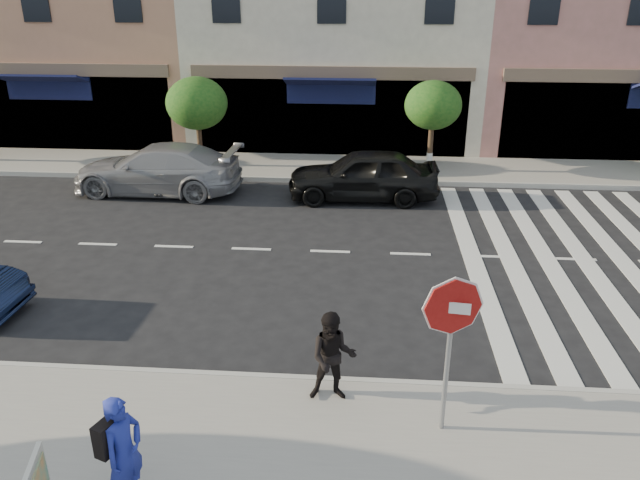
{
  "coord_description": "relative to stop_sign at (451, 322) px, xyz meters",
  "views": [
    {
      "loc": [
        0.82,
        -10.2,
        6.45
      ],
      "look_at": [
        -0.06,
        1.47,
        1.4
      ],
      "focal_mm": 35.0,
      "sensor_mm": 36.0,
      "label": 1
    }
  ],
  "objects": [
    {
      "name": "street_tree_c",
      "position": [
        0.93,
        13.42,
        0.36
      ],
      "size": [
        1.9,
        1.9,
        3.04
      ],
      "color": "#473323",
      "rests_on": "sidewalk_far"
    },
    {
      "name": "car_far_mid",
      "position": [
        -1.32,
        10.64,
        -1.22
      ],
      "size": [
        4.6,
        1.96,
        1.55
      ],
      "primitive_type": "imported",
      "rotation": [
        0.0,
        0.0,
        -1.54
      ],
      "color": "black",
      "rests_on": "ground"
    },
    {
      "name": "car_far_left",
      "position": [
        -7.77,
        10.8,
        -1.23
      ],
      "size": [
        5.34,
        2.38,
        1.52
      ],
      "primitive_type": "imported",
      "rotation": [
        0.0,
        0.0,
        -1.62
      ],
      "color": "gray",
      "rests_on": "ground"
    },
    {
      "name": "sidewalk_near",
      "position": [
        -2.07,
        -1.13,
        -1.92
      ],
      "size": [
        60.0,
        4.5,
        0.15
      ],
      "primitive_type": "cube",
      "color": "gray",
      "rests_on": "ground"
    },
    {
      "name": "walker",
      "position": [
        -1.67,
        0.62,
        -1.08
      ],
      "size": [
        0.78,
        0.62,
        1.53
      ],
      "primitive_type": "imported",
      "rotation": [
        0.0,
        0.0,
        0.06
      ],
      "color": "black",
      "rests_on": "sidewalk_near"
    },
    {
      "name": "photographer",
      "position": [
        -4.14,
        -1.72,
        -1.04
      ],
      "size": [
        0.57,
        0.68,
        1.6
      ],
      "primitive_type": "imported",
      "rotation": [
        0.0,
        0.0,
        1.2
      ],
      "color": "navy",
      "rests_on": "sidewalk_near"
    },
    {
      "name": "street_tree_wb",
      "position": [
        -7.07,
        13.42,
        0.32
      ],
      "size": [
        2.1,
        2.1,
        3.06
      ],
      "color": "#473323",
      "rests_on": "sidewalk_far"
    },
    {
      "name": "ground",
      "position": [
        -2.07,
        2.62,
        -1.99
      ],
      "size": [
        120.0,
        120.0,
        0.0
      ],
      "primitive_type": "plane",
      "color": "black",
      "rests_on": "ground"
    },
    {
      "name": "stop_sign",
      "position": [
        0.0,
        0.0,
        0.0
      ],
      "size": [
        0.89,
        0.15,
        2.54
      ],
      "rotation": [
        0.0,
        0.0,
        -0.13
      ],
      "color": "gray",
      "rests_on": "sidewalk_near"
    },
    {
      "name": "sidewalk_far",
      "position": [
        -2.07,
        13.62,
        -1.92
      ],
      "size": [
        60.0,
        3.0,
        0.15
      ],
      "primitive_type": "cube",
      "color": "gray",
      "rests_on": "ground"
    }
  ]
}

